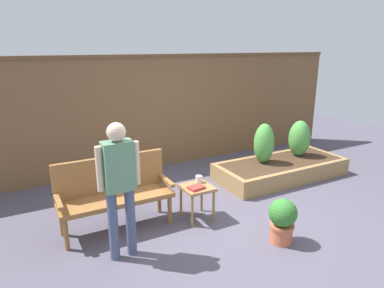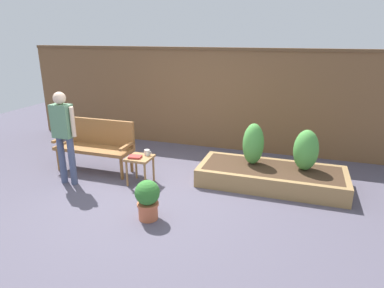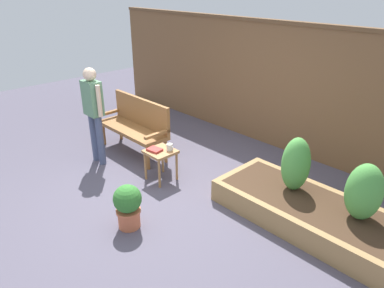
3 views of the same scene
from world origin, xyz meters
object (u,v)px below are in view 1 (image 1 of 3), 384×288
Objects in this scene: garden_bench at (114,188)px; book_on_table at (196,188)px; shrub_far_corner at (299,138)px; person_by_bench at (119,180)px; side_table at (197,192)px; cup_on_table at (199,179)px; shrub_near_bench at (264,143)px; potted_boxwood at (282,219)px.

book_on_table is at bearing -21.47° from garden_bench.
shrub_far_corner is at bearing 6.53° from garden_bench.
side_table is at bearing 17.72° from person_by_bench.
cup_on_table is 0.18× the size of shrub_near_bench.
side_table is at bearing -17.39° from garden_bench.
side_table is at bearing -129.10° from cup_on_table.
cup_on_table is 1.40m from person_by_bench.
book_on_table is at bearing -155.83° from shrub_near_bench.
person_by_bench is (-0.11, -0.70, 0.39)m from garden_bench.
person_by_bench is at bearing -162.28° from side_table.
potted_boxwood reaches higher than side_table.
shrub_near_bench is (1.67, 0.64, 0.13)m from cup_on_table.
book_on_table is 1.23m from person_by_bench.
shrub_far_corner is at bearing 8.10° from book_on_table.
person_by_bench is at bearing -159.04° from shrub_near_bench.
cup_on_table is (1.14, -0.22, -0.02)m from garden_bench.
book_on_table is (1.00, -0.39, -0.05)m from garden_bench.
shrub_near_bench reaches higher than book_on_table.
garden_bench is at bearing -171.53° from shrub_near_bench.
cup_on_table is 0.23× the size of potted_boxwood.
side_table is 2.72m from shrub_far_corner.
shrub_near_bench is 0.46× the size of person_by_bench.
side_table is 1.93m from shrub_near_bench.
shrub_near_bench is at bearing 8.47° from garden_bench.
garden_bench is 2.14m from potted_boxwood.
shrub_far_corner is 3.94m from person_by_bench.
shrub_far_corner is (0.85, 0.00, -0.02)m from shrub_near_bench.
potted_boxwood is at bearing -19.55° from person_by_bench.
shrub_near_bench is at bearing 20.96° from person_by_bench.
potted_boxwood is (0.53, -1.11, -0.22)m from cup_on_table.
potted_boxwood is 0.80× the size of shrub_near_bench.
person_by_bench is at bearing 160.45° from potted_boxwood.
book_on_table is 0.13× the size of person_by_bench.
garden_bench is at bearing 80.98° from person_by_bench.
cup_on_table is at bearing -165.73° from shrub_far_corner.
shrub_far_corner is at bearing 0.00° from shrub_near_bench.
side_table is 3.70× the size of cup_on_table.
shrub_far_corner is (2.66, 0.81, 0.14)m from book_on_table.
garden_bench is at bearing 141.38° from potted_boxwood.
shrub_near_bench is at bearing 23.03° from side_table.
shrub_far_corner is (3.65, 0.42, 0.09)m from garden_bench.
potted_boxwood is (1.67, -1.33, -0.23)m from garden_bench.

